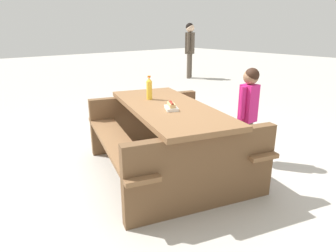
{
  "coord_description": "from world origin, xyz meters",
  "views": [
    {
      "loc": [
        2.3,
        -1.93,
        1.52
      ],
      "look_at": [
        0.0,
        0.0,
        0.52
      ],
      "focal_mm": 31.99,
      "sensor_mm": 36.0,
      "label": 1
    }
  ],
  "objects_px": {
    "hotdog_tray": "(171,107)",
    "bystander_adult": "(190,43)",
    "picnic_table": "(168,133)",
    "soda_bottle": "(149,89)",
    "child_in_coat": "(249,104)"
  },
  "relations": [
    {
      "from": "picnic_table",
      "to": "bystander_adult",
      "type": "bearing_deg",
      "value": 134.0
    },
    {
      "from": "child_in_coat",
      "to": "bystander_adult",
      "type": "height_order",
      "value": "bystander_adult"
    },
    {
      "from": "picnic_table",
      "to": "hotdog_tray",
      "type": "height_order",
      "value": "hotdog_tray"
    },
    {
      "from": "picnic_table",
      "to": "hotdog_tray",
      "type": "bearing_deg",
      "value": -29.43
    },
    {
      "from": "child_in_coat",
      "to": "bystander_adult",
      "type": "bearing_deg",
      "value": 142.11
    },
    {
      "from": "bystander_adult",
      "to": "picnic_table",
      "type": "bearing_deg",
      "value": -46.0
    },
    {
      "from": "picnic_table",
      "to": "soda_bottle",
      "type": "distance_m",
      "value": 0.55
    },
    {
      "from": "picnic_table",
      "to": "bystander_adult",
      "type": "distance_m",
      "value": 6.49
    },
    {
      "from": "hotdog_tray",
      "to": "bystander_adult",
      "type": "distance_m",
      "value": 6.63
    },
    {
      "from": "soda_bottle",
      "to": "hotdog_tray",
      "type": "relative_size",
      "value": 1.25
    },
    {
      "from": "hotdog_tray",
      "to": "bystander_adult",
      "type": "xyz_separation_m",
      "value": [
        -4.64,
        4.73,
        0.27
      ]
    },
    {
      "from": "hotdog_tray",
      "to": "picnic_table",
      "type": "bearing_deg",
      "value": 150.57
    },
    {
      "from": "picnic_table",
      "to": "bystander_adult",
      "type": "relative_size",
      "value": 1.3
    },
    {
      "from": "hotdog_tray",
      "to": "soda_bottle",
      "type": "bearing_deg",
      "value": 168.27
    },
    {
      "from": "child_in_coat",
      "to": "bystander_adult",
      "type": "relative_size",
      "value": 0.67
    }
  ]
}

